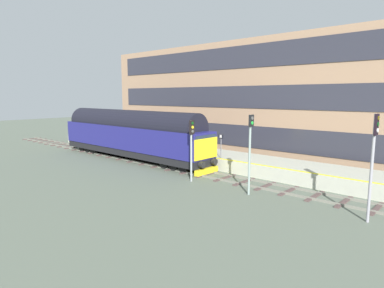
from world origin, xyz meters
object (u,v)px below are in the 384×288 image
object	(u,v)px
signal_post_mid	(250,146)
signal_post_near	(373,155)
signal_post_far	(191,142)
platform_number_sign	(221,142)
diesel_locomotive	(130,133)

from	to	relation	value
signal_post_mid	signal_post_near	bearing A→B (deg)	-90.00
signal_post_mid	signal_post_far	distance (m)	4.73
signal_post_far	platform_number_sign	xyz separation A→B (m)	(4.26, 0.65, -0.49)
diesel_locomotive	signal_post_near	world-z (taller)	signal_post_near
diesel_locomotive	signal_post_near	xyz separation A→B (m)	(-2.28, -21.23, 0.81)
signal_post_near	signal_post_far	size ratio (longest dim) A/B	1.20
signal_post_mid	platform_number_sign	size ratio (longest dim) A/B	2.51
signal_post_mid	signal_post_far	world-z (taller)	signal_post_mid
diesel_locomotive	signal_post_near	bearing A→B (deg)	-96.12
signal_post_far	platform_number_sign	bearing A→B (deg)	8.71
signal_post_far	platform_number_sign	distance (m)	4.34
diesel_locomotive	signal_post_near	size ratio (longest dim) A/B	3.66
signal_post_mid	diesel_locomotive	bearing A→B (deg)	81.12
signal_post_near	signal_post_mid	size ratio (longest dim) A/B	1.06
diesel_locomotive	signal_post_far	world-z (taller)	diesel_locomotive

